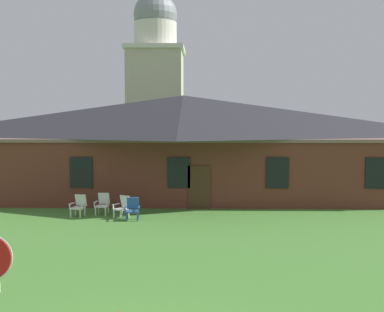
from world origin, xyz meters
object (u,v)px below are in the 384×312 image
lawn_chair_by_porch (79,205)px  lawn_chair_left_end (123,206)px  lawn_chair_near_door (103,203)px  lawn_chair_middle (133,208)px

lawn_chair_by_porch → lawn_chair_left_end: (2.01, -0.23, 0.00)m
lawn_chair_near_door → lawn_chair_by_porch: bearing=-152.4°
lawn_chair_left_end → lawn_chair_middle: same height
lawn_chair_by_porch → lawn_chair_middle: same height
lawn_chair_by_porch → lawn_chair_left_end: 2.02m
lawn_chair_near_door → lawn_chair_left_end: bearing=-34.8°
lawn_chair_middle → lawn_chair_left_end: bearing=135.0°
lawn_chair_by_porch → lawn_chair_near_door: (0.96, 0.50, 0.00)m
lawn_chair_by_porch → lawn_chair_near_door: same height
lawn_chair_left_end → lawn_chair_middle: (0.50, -0.50, 0.00)m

